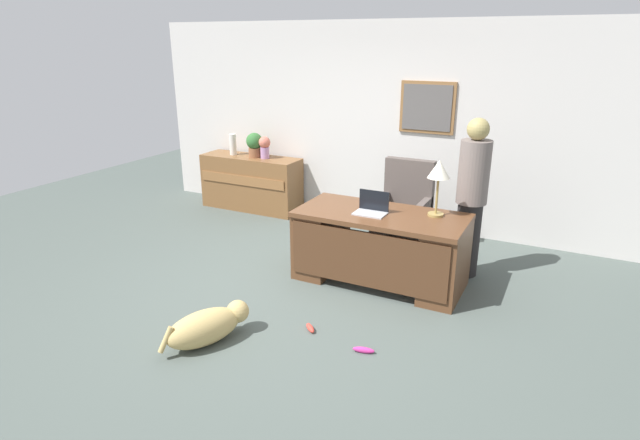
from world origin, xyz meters
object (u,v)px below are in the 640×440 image
dog_lying (208,326)px  dog_toy_bone (364,350)px  armchair (404,212)px  vase_with_flowers (265,146)px  credenza (251,183)px  person_standing (471,197)px  desk_lamp (439,173)px  potted_plant (254,144)px  vase_empty (233,144)px  dog_toy_plush (310,328)px  laptop (372,208)px  desk (379,246)px

dog_lying → dog_toy_bone: dog_lying is taller
armchair → vase_with_flowers: (-2.32, 0.56, 0.49)m
credenza → person_standing: (3.41, -0.92, 0.48)m
desk_lamp → vase_with_flowers: bearing=155.1°
armchair → potted_plant: 2.61m
armchair → vase_empty: 2.97m
dog_toy_bone → desk_lamp: bearing=84.4°
credenza → dog_toy_bone: size_ratio=8.32×
dog_toy_plush → person_standing: bearing=62.0°
laptop → desk_lamp: size_ratio=0.56×
armchair → person_standing: size_ratio=0.64×
laptop → vase_with_flowers: bearing=145.7°
desk_lamp → laptop: bearing=-160.4°
credenza → vase_with_flowers: vase_with_flowers is taller
armchair → person_standing: person_standing is taller
vase_with_flowers → dog_toy_plush: 3.63m
armchair → dog_toy_bone: armchair is taller
armchair → potted_plant: size_ratio=3.06×
dog_lying → vase_empty: vase_empty is taller
desk → dog_toy_bone: (0.37, -1.30, -0.39)m
desk → vase_empty: vase_empty is taller
desk → person_standing: size_ratio=1.02×
laptop → potted_plant: bearing=147.6°
vase_with_flowers → desk: bearing=-33.0°
person_standing → laptop: person_standing is taller
desk → laptop: (-0.09, -0.02, 0.41)m
desk → armchair: size_ratio=1.58×
person_standing → dog_toy_bone: person_standing is taller
desk → laptop: laptop is taller
desk → desk_lamp: bearing=21.3°
potted_plant → dog_toy_bone: potted_plant is taller
person_standing → dog_toy_bone: 2.15m
dog_toy_bone → dog_toy_plush: bearing=169.0°
credenza → armchair: bearing=-12.3°
credenza → vase_with_flowers: 0.64m
armchair → person_standing: bearing=-23.0°
credenza → dog_toy_plush: (2.44, -2.74, -0.38)m
dog_toy_bone → desk: bearing=105.8°
desk_lamp → vase_empty: desk_lamp is taller
armchair → desk_lamp: 1.21m
credenza → potted_plant: 0.61m
armchair → vase_with_flowers: vase_with_flowers is taller
vase_empty → armchair: bearing=-11.1°
vase_empty → vase_with_flowers: bearing=0.0°
armchair → dog_lying: bearing=-106.7°
dog_lying → dog_toy_bone: (1.25, 0.45, -0.13)m
desk → potted_plant: potted_plant is taller
armchair → vase_empty: bearing=168.9°
credenza → laptop: 3.01m
person_standing → desk_lamp: (-0.26, -0.42, 0.33)m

